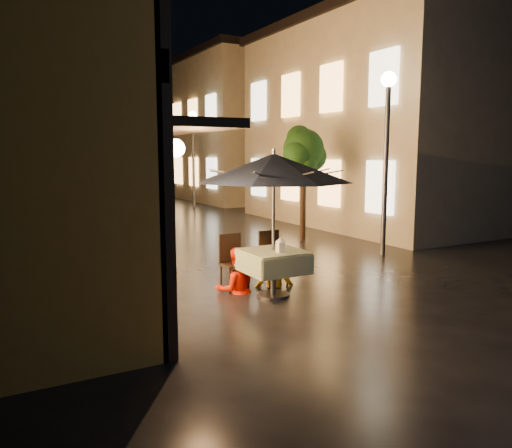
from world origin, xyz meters
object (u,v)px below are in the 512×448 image
person_orange (236,248)px  bicycle_0 (141,245)px  patio_umbrella (274,168)px  table_lantern (280,244)px  person_yellow (274,247)px  cafe_table (273,262)px  streetlamp_near (387,130)px

person_orange → bicycle_0: (-0.91, 2.70, -0.30)m
patio_umbrella → person_orange: size_ratio=1.71×
table_lantern → bicycle_0: table_lantern is taller
patio_umbrella → person_yellow: patio_umbrella is taller
cafe_table → patio_umbrella: patio_umbrella is taller
cafe_table → table_lantern: table_lantern is taller
streetlamp_near → cafe_table: bearing=-156.9°
cafe_table → table_lantern: (0.00, -0.22, 0.33)m
patio_umbrella → bicycle_0: 3.90m
table_lantern → cafe_table: bearing=90.0°
streetlamp_near → patio_umbrella: bearing=-156.9°
table_lantern → bicycle_0: 3.75m
bicycle_0 → streetlamp_near: bearing=-119.1°
person_orange → table_lantern: bearing=129.4°
patio_umbrella → person_orange: bearing=126.8°
table_lantern → person_orange: size_ratio=0.17×
streetlamp_near → table_lantern: (-4.05, -1.95, -2.00)m
patio_umbrella → cafe_table: bearing=180.0°
table_lantern → patio_umbrella: bearing=90.0°
bicycle_0 → patio_umbrella: bearing=-171.1°
patio_umbrella → bicycle_0: patio_umbrella is taller
person_orange → cafe_table: bearing=138.0°
table_lantern → bicycle_0: (-1.33, 3.48, -0.47)m
table_lantern → person_yellow: (0.35, 0.79, -0.20)m
person_yellow → table_lantern: bearing=84.1°
streetlamp_near → bicycle_0: 6.11m
streetlamp_near → cafe_table: streetlamp_near is taller
person_yellow → streetlamp_near: bearing=-144.8°
person_orange → person_yellow: size_ratio=1.06×
patio_umbrella → person_orange: 1.56m
cafe_table → patio_umbrella: 1.56m
streetlamp_near → table_lantern: streetlamp_near is taller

